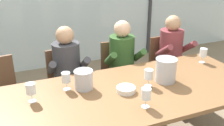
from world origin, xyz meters
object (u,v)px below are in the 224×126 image
Objects in this scene: person_maroon_top at (174,54)px; ice_bucket_primary at (84,79)px; person_olive_shirt at (124,62)px; wine_glass_center_pour at (146,95)px; chair_left_of_center at (67,79)px; chair_right_of_center at (166,63)px; wine_glass_by_left_taster at (31,89)px; wine_glass_near_bucket at (203,53)px; chair_center at (118,70)px; ice_bucket_secondary at (166,70)px; dining_table at (126,97)px; tasting_bowl at (126,89)px; person_charcoal_jacket at (68,71)px; wine_glass_by_right_taster at (149,75)px; wine_glass_spare_empty at (66,78)px.

person_maroon_top is 6.46× the size of ice_bucket_primary.
person_olive_shirt reaches higher than wine_glass_center_pour.
chair_left_of_center and chair_right_of_center have the same top height.
person_olive_shirt is at bearing 29.42° from wine_glass_by_left_taster.
wine_glass_near_bucket is 1.26m from wine_glass_center_pour.
chair_center is at bearing 168.94° from person_maroon_top.
chair_center is 3.64× the size of ice_bucket_secondary.
chair_left_of_center is (-0.35, 0.97, -0.18)m from dining_table.
tasting_bowl is (-0.37, -0.84, 0.10)m from person_olive_shirt.
wine_glass_center_pour is (-1.05, -1.25, 0.36)m from chair_right_of_center.
person_olive_shirt is (0.71, -0.15, 0.17)m from chair_left_of_center.
chair_left_of_center is at bearing 130.76° from ice_bucket_secondary.
person_charcoal_jacket reaches higher than ice_bucket_primary.
tasting_bowl is at bearing -173.25° from ice_bucket_secondary.
wine_glass_near_bucket is at bearing 14.23° from dining_table.
person_charcoal_jacket is 1.60m from wine_glass_near_bucket.
ice_bucket_secondary is 1.40× the size of wine_glass_by_right_taster.
chair_center is 1.10m from wine_glass_near_bucket.
wine_glass_center_pour is (0.38, -1.29, 0.36)m from chair_left_of_center.
tasting_bowl reaches higher than dining_table.
person_maroon_top is at bearing 4.91° from person_olive_shirt.
person_maroon_top is 1.21m from wine_glass_by_right_taster.
wine_glass_near_bucket is (1.13, 0.29, 0.18)m from dining_table.
chair_center reaches higher than tasting_bowl.
chair_left_of_center is at bearing 174.12° from person_maroon_top.
tasting_bowl is (-0.46, -0.05, -0.10)m from ice_bucket_secondary.
wine_glass_spare_empty is at bearing -141.47° from person_olive_shirt.
ice_bucket_primary is 1.07× the size of wine_glass_by_right_taster.
chair_right_of_center is 2.11m from wine_glass_by_left_taster.
person_olive_shirt is (0.01, -0.15, 0.17)m from chair_center.
ice_bucket_primary is at bearing -176.73° from wine_glass_near_bucket.
chair_center is at bearing 96.52° from ice_bucket_secondary.
person_charcoal_jacket reaches higher than wine_glass_by_left_taster.
wine_glass_by_left_taster is at bearing -160.83° from person_maroon_top.
wine_glass_center_pour reaches higher than dining_table.
person_olive_shirt reaches higher than wine_glass_by_right_taster.
wine_glass_center_pour is at bearing -45.98° from wine_glass_spare_empty.
ice_bucket_primary reaches higher than wine_glass_by_right_taster.
wine_glass_center_pour is at bearing -133.60° from person_maroon_top.
chair_center is at bearing -7.23° from chair_left_of_center.
dining_table is 0.87m from wine_glass_by_left_taster.
person_maroon_top is 6.74× the size of tasting_bowl.
person_charcoal_jacket is 6.94× the size of wine_glass_near_bucket.
wine_glass_by_left_taster is 1.09m from wine_glass_by_right_taster.
dining_table is 1.18m from wine_glass_near_bucket.
ice_bucket_primary is 1.04× the size of tasting_bowl.
wine_glass_near_bucket is at bearing -87.66° from person_maroon_top.
wine_glass_center_pour is (-1.10, -0.60, 0.00)m from wine_glass_near_bucket.
ice_bucket_primary is 0.77× the size of ice_bucket_secondary.
wine_glass_by_left_taster is at bearing -145.65° from person_olive_shirt.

